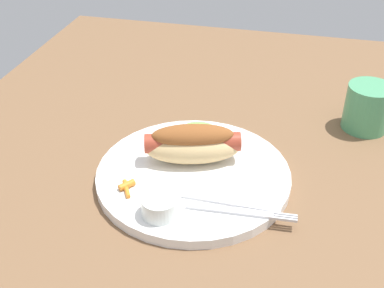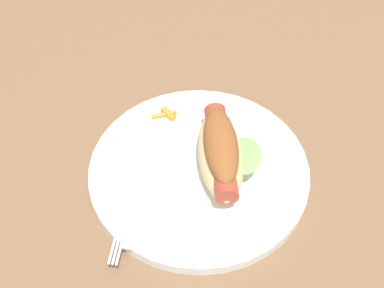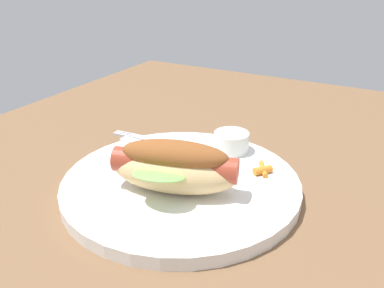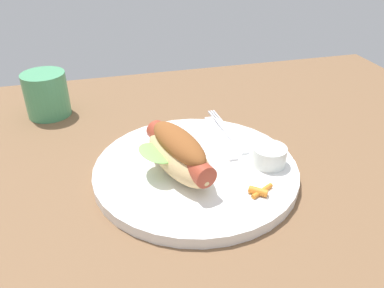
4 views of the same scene
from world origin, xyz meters
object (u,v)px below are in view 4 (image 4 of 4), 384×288
plate (196,170)px  fork (227,132)px  sauce_ramekin (268,154)px  carrot_garnish (260,191)px  knife (220,137)px  drinking_cup (46,94)px  hot_dog (178,152)px

plate → fork: 11.14cm
sauce_ramekin → plate: bearing=169.9°
sauce_ramekin → fork: (-2.72, 9.91, -1.17)cm
plate → carrot_garnish: 10.56cm
plate → fork: fork is taller
sauce_ramekin → knife: 9.71cm
carrot_garnish → drinking_cup: 44.30cm
hot_dog → drinking_cup: drinking_cup is taller
plate → drinking_cup: size_ratio=3.60×
hot_dog → drinking_cup: bearing=19.4°
fork → carrot_garnish: carrot_garnish is taller
plate → hot_dog: (-2.72, -0.74, 3.95)cm
fork → carrot_garnish: size_ratio=4.11×
plate → knife: bearing=48.7°
knife → carrot_garnish: carrot_garnish is taller
plate → hot_dog: bearing=-164.7°
hot_dog → carrot_garnish: 12.14cm
hot_dog → knife: hot_dog is taller
plate → fork: size_ratio=1.94×
plate → hot_dog: hot_dog is taller
plate → knife: knife is taller
hot_dog → drinking_cup: 32.72cm
plate → hot_dog: 4.85cm
sauce_ramekin → drinking_cup: size_ratio=0.60×
knife → drinking_cup: size_ratio=1.70×
plate → drinking_cup: (-21.52, 26.03, 3.28)cm
hot_dog → drinking_cup: (-18.80, 26.77, -0.67)cm
sauce_ramekin → knife: sauce_ramekin is taller
carrot_garnish → drinking_cup: bearing=129.0°
carrot_garnish → hot_dog: bearing=139.8°
fork → knife: bearing=125.1°
fork → knife: 2.20cm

